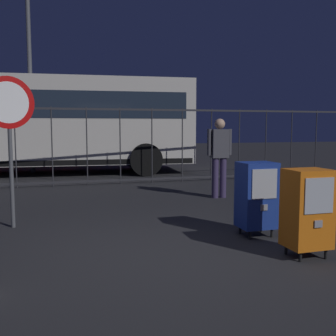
% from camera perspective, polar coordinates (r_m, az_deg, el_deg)
% --- Properties ---
extents(ground_plane, '(60.00, 60.00, 0.00)m').
position_cam_1_polar(ground_plane, '(4.82, 0.67, -12.23)').
color(ground_plane, '#262628').
extents(newspaper_box_primary, '(0.48, 0.42, 1.02)m').
position_cam_1_polar(newspaper_box_primary, '(5.63, 12.49, -3.76)').
color(newspaper_box_primary, black).
rests_on(newspaper_box_primary, ground_plane).
extents(newspaper_box_secondary, '(0.48, 0.42, 1.02)m').
position_cam_1_polar(newspaper_box_secondary, '(4.88, 19.19, -5.43)').
color(newspaper_box_secondary, black).
rests_on(newspaper_box_secondary, ground_plane).
extents(stop_sign, '(0.71, 0.31, 2.23)m').
position_cam_1_polar(stop_sign, '(6.30, -21.67, 6.39)').
color(stop_sign, '#4C4F54').
rests_on(stop_sign, ground_plane).
extents(pedestrian, '(0.55, 0.22, 1.67)m').
position_cam_1_polar(pedestrian, '(8.49, 7.32, 2.10)').
color(pedestrian, '#382D51').
rests_on(pedestrian, ground_plane).
extents(fence_barrier, '(18.03, 0.04, 2.00)m').
position_cam_1_polar(fence_barrier, '(10.49, -9.13, 3.16)').
color(fence_barrier, '#2D2D33').
rests_on(fence_barrier, ground_plane).
extents(bus_near, '(10.67, 3.44, 3.00)m').
position_cam_1_polar(bus_near, '(13.41, -19.85, 6.42)').
color(bus_near, beige).
rests_on(bus_near, ground_plane).
extents(street_light_far_right, '(0.32, 0.32, 8.06)m').
position_cam_1_polar(street_light_far_right, '(14.23, -19.25, 18.17)').
color(street_light_far_right, '#4C4F54').
rests_on(street_light_far_right, ground_plane).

